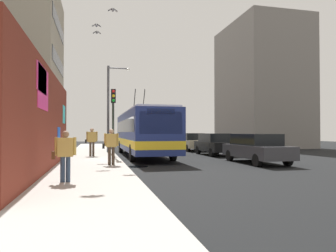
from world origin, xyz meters
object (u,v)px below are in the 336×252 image
parked_car_red (175,140)px  pedestrian_near_wall (65,152)px  pedestrian_midblock (92,139)px  pedestrian_at_curb (111,144)px  city_bus (143,131)px  parked_car_champagne (192,142)px  traffic_light (113,111)px  street_lamp (111,102)px  parked_car_dark_gray (256,148)px  parked_car_black (214,144)px

parked_car_red → pedestrian_near_wall: pedestrian_near_wall is taller
pedestrian_midblock → pedestrian_at_curb: size_ratio=1.06×
city_bus → parked_car_champagne: bearing=-45.7°
parked_car_champagne → parked_car_red: (5.96, -0.00, 0.00)m
parked_car_champagne → pedestrian_at_curb: (-11.78, 7.69, 0.30)m
traffic_light → street_lamp: (4.99, -0.09, 1.00)m
parked_car_dark_gray → traffic_light: size_ratio=1.14×
parked_car_red → pedestrian_midblock: pedestrian_midblock is taller
parked_car_champagne → pedestrian_midblock: size_ratio=2.38×
parked_car_champagne → pedestrian_at_curb: bearing=146.9°
parked_car_champagne → parked_car_red: 5.96m
parked_car_red → traffic_light: bearing=151.1°
pedestrian_midblock → parked_car_black: bearing=-85.9°
pedestrian_midblock → pedestrian_near_wall: pedestrian_midblock is taller
street_lamp → pedestrian_midblock: bearing=159.5°
pedestrian_midblock → street_lamp: (3.66, -1.37, 2.74)m
parked_car_dark_gray → pedestrian_near_wall: size_ratio=3.03×
pedestrian_at_curb → parked_car_red: bearing=-23.4°
city_bus → pedestrian_midblock: (-0.96, 3.42, -0.52)m
street_lamp → parked_car_red: bearing=-41.1°
pedestrian_midblock → pedestrian_near_wall: 10.52m
pedestrian_near_wall → pedestrian_midblock: bearing=-3.8°
parked_car_dark_gray → parked_car_black: bearing=0.0°
parked_car_dark_gray → parked_car_champagne: size_ratio=1.11×
street_lamp → pedestrian_near_wall: bearing=171.7°
parked_car_black → street_lamp: bearing=67.3°
parked_car_dark_gray → traffic_light: (4.00, 7.35, 2.12)m
parked_car_dark_gray → street_lamp: 11.96m
parked_car_champagne → pedestrian_at_curb: pedestrian_at_curb is taller
parked_car_red → street_lamp: street_lamp is taller
city_bus → pedestrian_at_curb: city_bus is taller
pedestrian_at_curb → traffic_light: size_ratio=0.40×
city_bus → parked_car_red: 12.23m
parked_car_dark_gray → parked_car_red: 17.32m
parked_car_dark_gray → parked_car_black: 5.95m
city_bus → parked_car_black: size_ratio=2.92×
parked_car_red → street_lamp: size_ratio=0.70×
parked_car_champagne → traffic_light: bearing=135.1°
parked_car_red → street_lamp: 11.48m
parked_car_champagne → pedestrian_near_wall: 18.97m
city_bus → pedestrian_near_wall: (-11.45, 4.11, -0.67)m
parked_car_red → parked_car_dark_gray: bearing=180.0°
parked_car_red → traffic_light: size_ratio=1.12×
city_bus → parked_car_dark_gray: city_bus is taller
parked_car_red → parked_car_champagne: bearing=180.0°
pedestrian_midblock → pedestrian_near_wall: (-10.49, 0.69, -0.15)m
parked_car_champagne → traffic_light: traffic_light is taller
parked_car_dark_gray → traffic_light: bearing=61.5°
pedestrian_near_wall → street_lamp: (14.15, -2.06, 2.90)m
city_bus → parked_car_champagne: 7.32m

